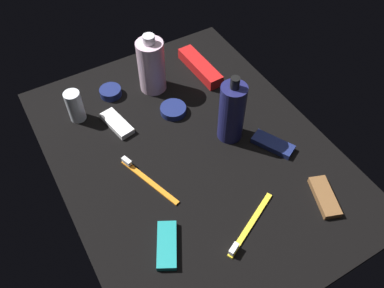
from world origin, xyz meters
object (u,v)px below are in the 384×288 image
Objects in this scene: deodorant_stick at (75,106)px; toothbrush_yellow at (248,227)px; cream_tin_left at (111,92)px; lotion_bottle at (233,113)px; snack_bar_brown at (325,197)px; toothpaste_box_red at (200,67)px; snack_bar_white at (117,123)px; toothbrush_orange at (146,178)px; bodywash_bottle at (151,66)px; snack_bar_teal at (167,245)px; cream_tin_right at (173,110)px; snack_bar_navy at (273,144)px.

toothbrush_yellow is at bearing -157.64° from deodorant_stick.
lotion_bottle is at bearing -145.12° from cream_tin_left.
deodorant_stick is 0.53× the size of toothbrush_yellow.
snack_bar_brown is at bearing -152.88° from cream_tin_left.
cream_tin_left is at bearing 79.64° from toothpaste_box_red.
cream_tin_left is at bearing -25.92° from snack_bar_white.
toothbrush_orange is at bearing 92.90° from lotion_bottle.
bodywash_bottle reaches higher than snack_bar_teal.
deodorant_stick is 0.85× the size of snack_bar_white.
toothbrush_orange is at bearing 166.36° from snack_bar_white.
snack_bar_brown is (-52.32, -16.73, -7.04)cm from bodywash_bottle.
cream_tin_left is at bearing 38.98° from cream_tin_right.
snack_bar_navy is at bearing 22.41° from snack_bar_brown.
cream_tin_left is at bearing -7.56° from toothbrush_orange.
toothpaste_box_red reaches higher than cream_tin_right.
snack_bar_white is 1.00× the size of snack_bar_brown.
deodorant_stick is (-0.76, 22.56, -3.37)cm from bodywash_bottle.
snack_bar_brown is at bearing -163.06° from lotion_bottle.
lotion_bottle reaches higher than snack_bar_white.
bodywash_bottle is 1.67× the size of snack_bar_white.
deodorant_stick reaches higher than toothpaste_box_red.
bodywash_bottle reaches higher than cream_tin_left.
deodorant_stick is 25.38cm from cream_tin_right.
toothbrush_yellow is 0.96× the size of toothbrush_orange.
snack_bar_brown is 18.07cm from snack_bar_navy.
toothbrush_orange is at bearing 16.55° from snack_bar_teal.
bodywash_bottle is 0.98× the size of toothpaste_box_red.
toothbrush_orange is (-1.24, 24.50, -7.72)cm from lotion_bottle.
cream_tin_right is at bearing -2.01° from snack_bar_teal.
cream_tin_right reaches higher than snack_bar_white.
deodorant_stick is 37.61cm from toothpaste_box_red.
snack_bar_white is at bearing 21.19° from snack_bar_teal.
toothbrush_orange is 19.12cm from snack_bar_white.
toothpaste_box_red reaches higher than toothbrush_yellow.
toothbrush_yellow is at bearing -149.20° from toothbrush_orange.
snack_bar_brown is (-51.59, -1.78, -0.85)cm from toothpaste_box_red.
lotion_bottle reaches higher than toothpaste_box_red.
toothbrush_yellow is 0.95× the size of toothpaste_box_red.
bodywash_bottle reaches higher than snack_bar_navy.
toothbrush_yellow and toothbrush_orange have the same top height.
snack_bar_navy is (-8.05, -7.27, -7.58)cm from lotion_bottle.
deodorant_stick is at bearing 34.95° from snack_bar_white.
cream_tin_right is at bearing -112.71° from snack_bar_white.
bodywash_bottle is 2.91× the size of cream_tin_left.
cream_tin_right is (-11.51, -0.17, -6.88)cm from bodywash_bottle.
deodorant_stick is at bearing 91.94° from bodywash_bottle.
toothbrush_yellow is 2.80× the size of cream_tin_left.
toothpaste_box_red is at bearing -48.93° from toothbrush_orange.
lotion_bottle is 30.51cm from snack_bar_white.
toothpaste_box_red is at bearing -92.80° from bodywash_bottle.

